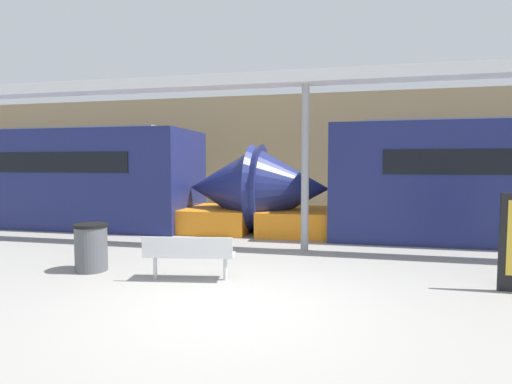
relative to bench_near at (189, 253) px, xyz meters
The scene contains 6 objects.
ground_plane 1.56m from the bench_near, 44.68° to the right, with size 60.00×60.00×0.00m, color gray.
station_wall 10.86m from the bench_near, 84.33° to the left, with size 56.00×0.20×5.00m, color tan.
bench_near is the anchor object (origin of this frame).
trash_bin 2.08m from the bench_near, behind, with size 0.62×0.62×0.91m.
support_column_near 3.69m from the bench_near, 59.14° to the left, with size 0.18×0.18×3.89m, color gray.
canopy_beam 4.90m from the bench_near, 59.14° to the left, with size 28.00×0.60×0.28m, color silver.
Camera 1 is at (1.56, -5.42, 2.04)m, focal length 28.00 mm.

